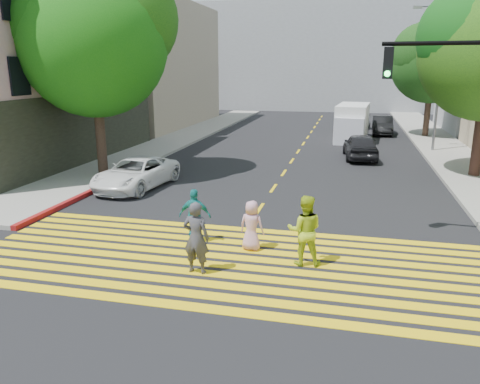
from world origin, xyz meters
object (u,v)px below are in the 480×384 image
(white_sedan, at_px, (136,173))
(dark_car_parked, at_px, (382,125))
(pedestrian_woman, at_px, (305,230))
(pedestrian_child, at_px, (252,226))
(silver_car, at_px, (357,119))
(dark_car_near, at_px, (360,146))
(tree_right_far, at_px, (434,57))
(pedestrian_man, at_px, (196,238))
(tree_left, at_px, (95,34))
(pedestrian_extra, at_px, (195,216))
(white_van, at_px, (352,124))

(white_sedan, xyz_separation_m, dark_car_parked, (10.77, 19.09, 0.05))
(pedestrian_woman, bearing_deg, pedestrian_child, -29.71)
(silver_car, bearing_deg, dark_car_near, 81.76)
(dark_car_near, relative_size, silver_car, 0.96)
(tree_right_far, relative_size, pedestrian_child, 5.89)
(pedestrian_man, bearing_deg, tree_right_far, -104.47)
(pedestrian_man, bearing_deg, tree_left, -46.16)
(pedestrian_extra, relative_size, white_sedan, 0.35)
(pedestrian_man, xyz_separation_m, dark_car_parked, (5.70, 26.41, -0.23))
(pedestrian_man, xyz_separation_m, pedestrian_child, (0.98, 1.77, -0.20))
(tree_left, xyz_separation_m, pedestrian_extra, (6.74, -7.06, -5.45))
(white_van, bearing_deg, silver_car, 92.15)
(tree_left, distance_m, white_van, 18.22)
(dark_car_near, bearing_deg, pedestrian_extra, 66.40)
(pedestrian_woman, height_order, dark_car_near, pedestrian_woman)
(white_sedan, distance_m, dark_car_near, 12.59)
(white_sedan, height_order, dark_car_near, dark_car_near)
(tree_right_far, xyz_separation_m, dark_car_parked, (-2.96, 1.02, -4.85))
(white_van, bearing_deg, pedestrian_child, -92.10)
(pedestrian_woman, xyz_separation_m, dark_car_parked, (3.23, 25.29, -0.24))
(white_van, bearing_deg, tree_right_far, 32.24)
(tree_left, xyz_separation_m, white_van, (10.94, 13.66, -5.07))
(tree_right_far, distance_m, dark_car_near, 11.50)
(white_sedan, xyz_separation_m, silver_car, (8.94, 23.48, 0.01))
(dark_car_near, relative_size, white_van, 0.78)
(pedestrian_extra, distance_m, dark_car_parked, 25.25)
(tree_right_far, distance_m, pedestrian_woman, 25.47)
(pedestrian_man, xyz_separation_m, white_sedan, (-5.07, 7.32, -0.28))
(pedestrian_man, height_order, white_sedan, pedestrian_man)
(pedestrian_man, bearing_deg, white_sedan, -50.91)
(silver_car, bearing_deg, dark_car_parked, 103.94)
(pedestrian_woman, distance_m, dark_car_near, 15.01)
(pedestrian_man, distance_m, pedestrian_woman, 2.72)
(white_sedan, distance_m, white_van, 17.61)
(pedestrian_child, bearing_deg, dark_car_near, -92.12)
(pedestrian_man, relative_size, dark_car_near, 0.44)
(pedestrian_woman, distance_m, pedestrian_child, 1.64)
(tree_left, height_order, tree_right_far, tree_left)
(pedestrian_woman, height_order, pedestrian_extra, pedestrian_woman)
(tree_left, relative_size, pedestrian_man, 5.14)
(tree_right_far, height_order, silver_car, tree_right_far)
(tree_right_far, height_order, pedestrian_child, tree_right_far)
(pedestrian_man, bearing_deg, pedestrian_extra, -66.06)
(pedestrian_woman, xyz_separation_m, pedestrian_child, (-1.49, 0.65, -0.21))
(tree_right_far, bearing_deg, dark_car_parked, 160.95)
(pedestrian_woman, distance_m, white_van, 21.60)
(silver_car, bearing_deg, white_sedan, 60.36)
(pedestrian_child, distance_m, pedestrian_extra, 1.70)
(white_sedan, xyz_separation_m, dark_car_near, (9.08, 8.72, 0.08))
(pedestrian_extra, distance_m, white_sedan, 6.90)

